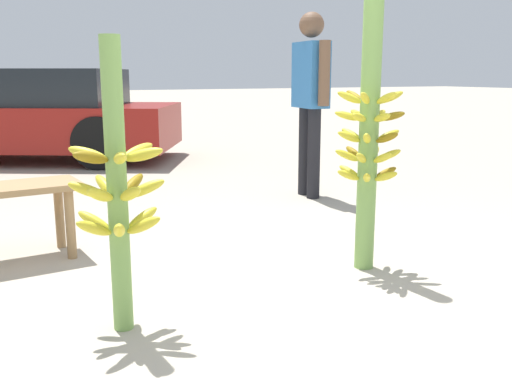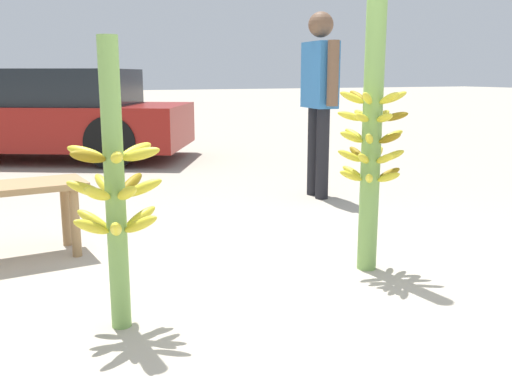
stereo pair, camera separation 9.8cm
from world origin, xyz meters
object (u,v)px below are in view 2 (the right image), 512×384
Objects in this scene: banana_stalk_left at (115,188)px; banana_stalk_center at (372,130)px; vendor_person at (319,89)px; parked_car at (42,115)px.

banana_stalk_center is (1.53, 0.20, 0.18)m from banana_stalk_left.
parked_car is at bearing -144.24° from vendor_person.
banana_stalk_center is 1.00× the size of vendor_person.
banana_stalk_center is at bearing -137.71° from parked_car.
banana_stalk_left is at bearing -41.85° from vendor_person.
vendor_person is 0.40× the size of parked_car.
vendor_person reaches higher than banana_stalk_left.
banana_stalk_center is at bearing 7.40° from banana_stalk_left.
parked_car is at bearing 88.75° from banana_stalk_left.
parked_car is (-2.19, 3.76, -0.42)m from vendor_person.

